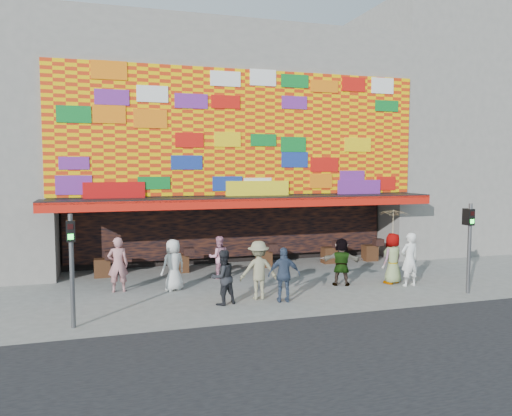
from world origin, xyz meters
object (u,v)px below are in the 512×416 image
object	(u,v)px
ped_b	(118,265)
ped_h	(410,259)
signal_left	(72,258)
ped_g	(393,258)
parasol	(393,223)
ped_f	(341,262)
ped_a	(173,265)
ped_i	(219,257)
ped_c	(223,277)
ped_e	(284,275)
ped_d	(258,270)
signal_right	(470,238)

from	to	relation	value
ped_b	ped_h	world-z (taller)	ped_h
signal_left	ped_g	distance (m)	10.96
ped_b	ped_g	distance (m)	9.65
ped_b	parasol	xyz separation A→B (m)	(9.51, -1.62, 1.27)
ped_b	ped_f	world-z (taller)	ped_b
ped_b	ped_h	bearing A→B (deg)	170.26
ped_a	ped_g	world-z (taller)	ped_g
ped_b	parasol	size ratio (longest dim) A/B	0.96
ped_b	ped_i	distance (m)	3.83
ped_c	parasol	distance (m)	6.69
signal_left	parasol	xyz separation A→B (m)	(10.74, 1.95, 0.34)
ped_a	ped_h	bearing A→B (deg)	143.27
signal_left	ped_g	world-z (taller)	signal_left
ped_e	ped_h	world-z (taller)	ped_h
parasol	ped_h	bearing A→B (deg)	-54.30
ped_c	ped_d	world-z (taller)	ped_d
ped_b	ped_c	xyz separation A→B (m)	(3.02, -2.54, -0.09)
ped_c	ped_i	bearing A→B (deg)	-120.85
signal_right	ped_e	size ratio (longest dim) A/B	1.75
parasol	ped_c	bearing A→B (deg)	-171.97
signal_right	ped_c	world-z (taller)	signal_right
ped_a	ped_b	size ratio (longest dim) A/B	0.95
ped_a	ped_b	xyz separation A→B (m)	(-1.81, 0.36, 0.05)
ped_f	ped_g	size ratio (longest dim) A/B	0.93
ped_b	ped_e	bearing A→B (deg)	152.68
signal_left	ped_h	world-z (taller)	signal_left
ped_d	ped_h	size ratio (longest dim) A/B	0.98
ped_f	ped_b	bearing A→B (deg)	13.70
ped_a	ped_h	world-z (taller)	ped_h
parasol	ped_a	bearing A→B (deg)	170.69
ped_d	ped_i	world-z (taller)	ped_d
signal_left	ped_h	distance (m)	11.23
ped_a	ped_i	world-z (taller)	ped_a
ped_a	ped_i	xyz separation A→B (m)	(1.89, 1.38, -0.08)
ped_g	ped_h	world-z (taller)	ped_h
signal_left	ped_f	bearing A→B (deg)	14.19
ped_f	parasol	world-z (taller)	parasol
parasol	signal_left	bearing A→B (deg)	-169.72
ped_f	ped_i	world-z (taller)	ped_f
ped_h	ped_e	bearing A→B (deg)	2.09
ped_f	ped_g	world-z (taller)	ped_g
ped_d	ped_e	world-z (taller)	ped_d
ped_e	ped_b	bearing A→B (deg)	-18.07
ped_i	parasol	xyz separation A→B (m)	(5.82, -2.64, 1.39)
ped_b	ped_f	bearing A→B (deg)	172.49
ped_g	ped_a	bearing A→B (deg)	-31.56
signal_right	signal_left	bearing A→B (deg)	180.00
parasol	ped_d	bearing A→B (deg)	-173.42
ped_e	ped_h	xyz separation A→B (m)	(4.96, 0.68, 0.09)
ped_d	ped_g	size ratio (longest dim) A/B	1.02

